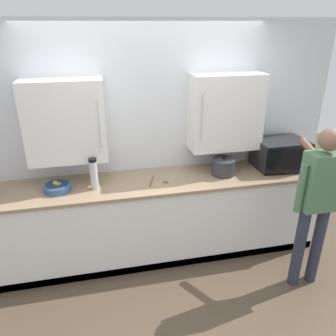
{
  "coord_description": "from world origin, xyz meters",
  "views": [
    {
      "loc": [
        -0.53,
        -2.4,
        2.5
      ],
      "look_at": [
        0.15,
        0.7,
        1.09
      ],
      "focal_mm": 35.44,
      "sensor_mm": 36.0,
      "label": 1
    }
  ],
  "objects": [
    {
      "name": "wooden_spoon",
      "position": [
        0.04,
        0.69,
        0.95
      ],
      "size": [
        0.22,
        0.23,
        0.02
      ],
      "color": "brown",
      "rests_on": "counter_unit"
    },
    {
      "name": "person_figure",
      "position": [
        1.41,
        -0.05,
        1.0
      ],
      "size": [
        0.44,
        0.63,
        1.66
      ],
      "color": "#282D3D",
      "rests_on": "ground_plane"
    },
    {
      "name": "ground_plane",
      "position": [
        0.0,
        0.0,
        0.0
      ],
      "size": [
        9.41,
        9.41,
        0.0
      ],
      "primitive_type": "plane",
      "color": "#4C3D2D"
    },
    {
      "name": "counter_unit",
      "position": [
        0.0,
        0.74,
        0.47
      ],
      "size": [
        3.73,
        0.67,
        0.94
      ],
      "color": "white",
      "rests_on": "ground_plane"
    },
    {
      "name": "microwave_oven",
      "position": [
        1.46,
        0.78,
        1.11
      ],
      "size": [
        0.56,
        0.46,
        0.33
      ],
      "color": "black",
      "rests_on": "counter_unit"
    },
    {
      "name": "fruit_bowl",
      "position": [
        -0.97,
        0.72,
        0.98
      ],
      "size": [
        0.27,
        0.27,
        0.1
      ],
      "color": "#335684",
      "rests_on": "counter_unit"
    },
    {
      "name": "stock_pot",
      "position": [
        0.78,
        0.73,
        1.03
      ],
      "size": [
        0.35,
        0.26,
        0.21
      ],
      "color": "#2D2D33",
      "rests_on": "counter_unit"
    },
    {
      "name": "thermos_flask",
      "position": [
        -0.61,
        0.69,
        1.11
      ],
      "size": [
        0.08,
        0.08,
        0.33
      ],
      "color": "#B7BABF",
      "rests_on": "counter_unit"
    },
    {
      "name": "back_wall_tiled",
      "position": [
        0.0,
        1.06,
        1.36
      ],
      "size": [
        4.28,
        0.44,
        2.54
      ],
      "color": "silver",
      "rests_on": "ground_plane"
    }
  ]
}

